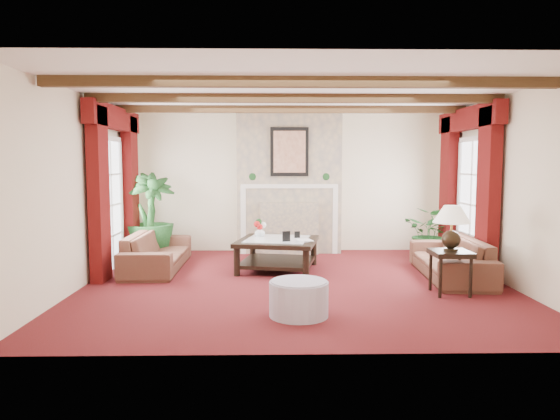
{
  "coord_description": "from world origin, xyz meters",
  "views": [
    {
      "loc": [
        -0.36,
        -7.12,
        1.72
      ],
      "look_at": [
        -0.22,
        0.4,
        1.03
      ],
      "focal_mm": 32.0,
      "sensor_mm": 36.0,
      "label": 1
    }
  ],
  "objects_px": {
    "side_table": "(450,272)",
    "sofa_left": "(157,245)",
    "potted_palm": "(150,235)",
    "sofa_right": "(451,251)",
    "ottoman": "(299,299)",
    "coffee_table": "(277,255)"
  },
  "relations": [
    {
      "from": "side_table",
      "to": "sofa_left",
      "type": "bearing_deg",
      "value": 158.35
    },
    {
      "from": "potted_palm",
      "to": "side_table",
      "type": "distance_m",
      "value": 5.21
    },
    {
      "from": "sofa_right",
      "to": "potted_palm",
      "type": "bearing_deg",
      "value": -103.41
    },
    {
      "from": "sofa_left",
      "to": "potted_palm",
      "type": "xyz_separation_m",
      "value": [
        -0.32,
        0.84,
        0.04
      ]
    },
    {
      "from": "sofa_left",
      "to": "side_table",
      "type": "height_order",
      "value": "sofa_left"
    },
    {
      "from": "sofa_left",
      "to": "side_table",
      "type": "bearing_deg",
      "value": -112.24
    },
    {
      "from": "potted_palm",
      "to": "ottoman",
      "type": "bearing_deg",
      "value": -54.09
    },
    {
      "from": "potted_palm",
      "to": "sofa_left",
      "type": "bearing_deg",
      "value": -69.31
    },
    {
      "from": "potted_palm",
      "to": "side_table",
      "type": "bearing_deg",
      "value": -28.97
    },
    {
      "from": "potted_palm",
      "to": "ottoman",
      "type": "distance_m",
      "value": 4.26
    },
    {
      "from": "sofa_left",
      "to": "coffee_table",
      "type": "height_order",
      "value": "sofa_left"
    },
    {
      "from": "coffee_table",
      "to": "sofa_right",
      "type": "bearing_deg",
      "value": -1.1
    },
    {
      "from": "sofa_left",
      "to": "sofa_right",
      "type": "xyz_separation_m",
      "value": [
        4.59,
        -0.71,
        0.0
      ]
    },
    {
      "from": "sofa_right",
      "to": "side_table",
      "type": "bearing_deg",
      "value": -16.01
    },
    {
      "from": "side_table",
      "to": "sofa_right",
      "type": "bearing_deg",
      "value": 69.93
    },
    {
      "from": "ottoman",
      "to": "sofa_right",
      "type": "bearing_deg",
      "value": 38.22
    },
    {
      "from": "sofa_right",
      "to": "ottoman",
      "type": "relative_size",
      "value": 3.12
    },
    {
      "from": "coffee_table",
      "to": "potted_palm",
      "type": "bearing_deg",
      "value": 168.14
    },
    {
      "from": "ottoman",
      "to": "coffee_table",
      "type": "bearing_deg",
      "value": 94.84
    },
    {
      "from": "side_table",
      "to": "potted_palm",
      "type": "bearing_deg",
      "value": 151.03
    },
    {
      "from": "potted_palm",
      "to": "ottoman",
      "type": "height_order",
      "value": "potted_palm"
    },
    {
      "from": "sofa_left",
      "to": "ottoman",
      "type": "height_order",
      "value": "sofa_left"
    }
  ]
}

